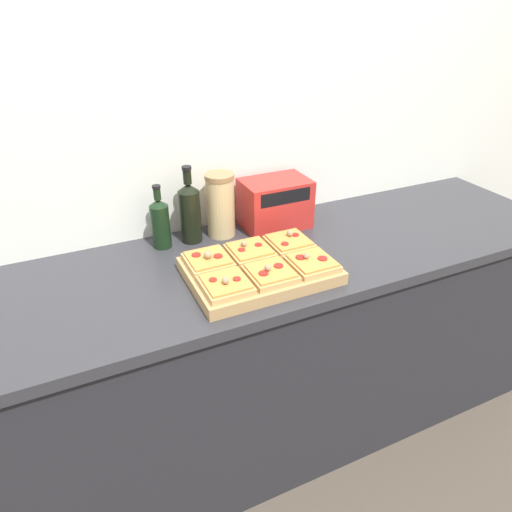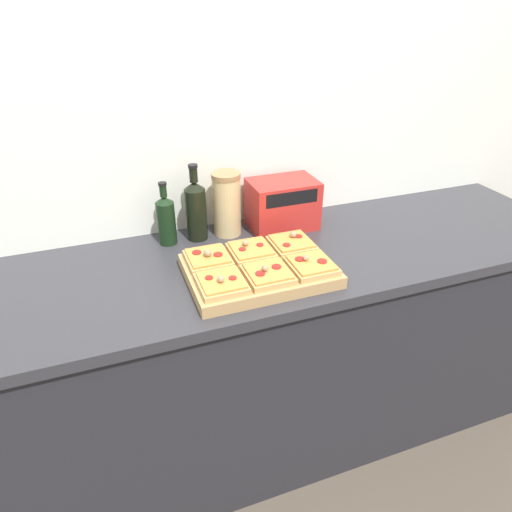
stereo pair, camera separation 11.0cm
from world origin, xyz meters
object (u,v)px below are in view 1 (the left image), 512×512
Objects in this scene: olive_oil_bottle at (160,222)px; wine_bottle at (190,211)px; grain_jar_tall at (220,205)px; cutting_board at (260,271)px; toaster_oven at (275,203)px.

wine_bottle is (0.11, -0.00, 0.02)m from olive_oil_bottle.
olive_oil_bottle is 0.24m from grain_jar_tall.
cutting_board is at bearing -69.63° from wine_bottle.
grain_jar_tall is at bearing -0.00° from olive_oil_bottle.
cutting_board is 0.38m from wine_bottle.
wine_bottle is 1.18× the size of grain_jar_tall.
olive_oil_bottle is at bearing 180.00° from wine_bottle.
toaster_oven is at bearing -2.82° from wine_bottle.
olive_oil_bottle is 0.46m from toaster_oven.
olive_oil_bottle is at bearing 125.21° from cutting_board.
olive_oil_bottle reaches higher than cutting_board.
toaster_oven is (0.22, 0.32, 0.08)m from cutting_board.
wine_bottle reaches higher than toaster_oven.
toaster_oven reaches higher than cutting_board.
olive_oil_bottle is at bearing 180.00° from grain_jar_tall.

